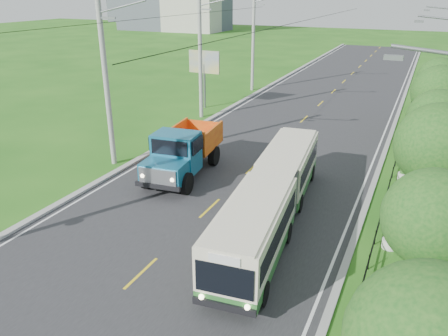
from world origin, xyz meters
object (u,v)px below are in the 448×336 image
Objects in this scene: pole_mid at (201,57)px; pole_far at (253,42)px; billboard_left at (204,66)px; planter_mid at (403,175)px; bus at (272,194)px; tree_second at (434,222)px; planter_far at (412,136)px; pole_near at (107,84)px; tree_fourth at (438,122)px; tree_third at (438,149)px; tree_fifth at (439,95)px; tree_back at (439,81)px; dump_truck at (183,149)px; planter_near at (390,242)px.

pole_far is at bearing 90.00° from pole_mid.
billboard_left is (-1.24, 3.00, -1.23)m from pole_mid.
bus is (-5.25, -8.24, 1.30)m from planter_mid.
tree_second is 20.16m from planter_far.
tree_second is 7.69m from bus.
tree_second is at bearing -83.95° from planter_mid.
pole_near is 18.89m from tree_fourth.
tree_third is at bearing -2.71° from pole_near.
pole_mid reaches higher than tree_fifth.
tree_back is at bearing 73.12° from planter_far.
billboard_left is (-18.10, 2.00, 3.58)m from planter_far.
dump_truck is at bearing -127.97° from tree_back.
tree_fifth is at bearing -35.36° from pole_far.
tree_fourth is at bearing 15.84° from pole_near.
dump_truck is (4.93, -23.76, -3.46)m from pole_far.
planter_far is (-1.26, 13.86, -3.70)m from tree_third.
tree_third is 25.02m from billboard_left.
tree_second is at bearing -90.00° from tree_fifth.
pole_far is at bearing 121.99° from planter_near.
tree_fourth is 0.98× the size of tree_back.
planter_mid is at bearing -28.92° from billboard_left.
planter_mid is (-1.26, -12.14, -3.37)m from tree_back.
tree_back is at bearing -20.74° from pole_far.
tree_fifth is at bearing 31.59° from pole_near.
dump_truck reaches higher than planter_near.
dump_truck is (-11.93, -12.76, 1.35)m from planter_far.
planter_near is at bearing -98.77° from tree_fourth.
pole_far is at bearing 159.26° from tree_back.
tree_back reaches higher than tree_fourth.
tree_back is (18.12, -6.86, -1.44)m from pole_far.
tree_back is 8.21× the size of planter_near.
tree_back is at bearing 90.00° from tree_fourth.
dump_truck is at bearing -140.43° from tree_fifth.
tree_third is at bearing -84.82° from planter_far.
pole_near is 21.83m from planter_far.
pole_far reaches higher than planter_mid.
tree_second is 6.02m from tree_third.
planter_near is 25.78m from billboard_left.
planter_mid is (-1.26, -6.14, -3.57)m from tree_fifth.
planter_far is at bearing -106.88° from tree_back.
pole_mid is at bearing 138.35° from planter_near.
pole_near is at bearing -90.00° from pole_far.
tree_fifth is at bearing 33.10° from dump_truck.
tree_third is 1.09× the size of tree_back.
planter_near is 5.42m from bus.
pole_mid is 14.93× the size of planter_near.
tree_fifth is (18.12, 11.14, -1.24)m from pole_near.
planter_mid is 0.13× the size of billboard_left.
pole_far reaches higher than dump_truck.
pole_far is at bearing 131.59° from planter_mid.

